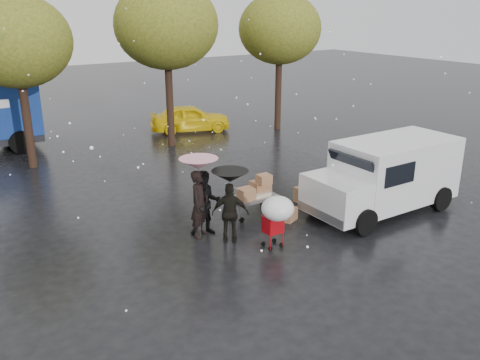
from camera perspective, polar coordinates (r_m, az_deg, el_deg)
ground at (r=13.95m, az=0.98°, el=-6.60°), size 90.00×90.00×0.00m
person_pink at (r=13.80m, az=-4.54°, el=-2.68°), size 0.82×0.79×1.88m
person_middle at (r=13.91m, az=-3.90°, el=-2.61°), size 1.08×0.97×1.83m
person_black at (r=13.44m, az=-1.10°, el=-3.74°), size 1.04×0.88×1.66m
umbrella_pink at (r=13.42m, az=-4.67°, el=1.81°), size 1.05×1.05×2.23m
umbrella_black at (r=13.08m, az=-1.13°, el=0.40°), size 0.98×0.98×2.01m
vendor_cart at (r=15.26m, az=1.70°, el=-1.33°), size 1.52×0.80×1.27m
shopping_cart at (r=12.99m, az=4.16°, el=-3.51°), size 0.84×0.84×1.46m
white_van at (r=16.05m, az=16.08°, el=0.60°), size 4.91×2.18×2.20m
box_ground_near at (r=16.55m, az=7.20°, el=-1.59°), size 0.59×0.49×0.49m
box_ground_far at (r=15.09m, az=5.46°, el=-3.84°), size 0.60×0.55×0.38m
yellow_taxi at (r=25.71m, az=-5.64°, el=6.93°), size 4.25×2.77×1.35m
tree_row at (r=21.47m, az=-15.70°, el=15.68°), size 21.60×4.40×7.12m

